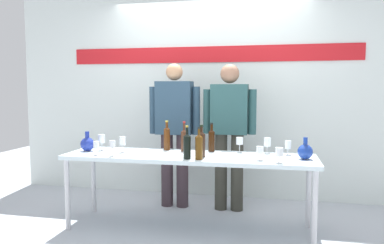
% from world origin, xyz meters
% --- Properties ---
extents(ground_plane, '(10.00, 10.00, 0.00)m').
position_xyz_m(ground_plane, '(0.00, 0.00, 0.00)').
color(ground_plane, '#ACB2BB').
extents(back_wall, '(5.26, 0.11, 3.00)m').
position_xyz_m(back_wall, '(0.00, 1.26, 1.50)').
color(back_wall, silver).
rests_on(back_wall, ground).
extents(display_table, '(2.44, 0.65, 0.74)m').
position_xyz_m(display_table, '(0.00, 0.00, 0.69)').
color(display_table, silver).
rests_on(display_table, ground).
extents(decanter_blue_left, '(0.14, 0.14, 0.21)m').
position_xyz_m(decanter_blue_left, '(-1.07, -0.01, 0.82)').
color(decanter_blue_left, navy).
rests_on(decanter_blue_left, display_table).
extents(decanter_blue_right, '(0.14, 0.14, 0.20)m').
position_xyz_m(decanter_blue_right, '(1.09, -0.01, 0.82)').
color(decanter_blue_right, navy).
rests_on(decanter_blue_right, display_table).
extents(presenter_left, '(0.60, 0.22, 1.68)m').
position_xyz_m(presenter_left, '(-0.32, 0.67, 0.96)').
color(presenter_left, '#392B31').
rests_on(presenter_left, ground).
extents(presenter_right, '(0.60, 0.22, 1.66)m').
position_xyz_m(presenter_right, '(0.32, 0.67, 0.95)').
color(presenter_right, '#34332B').
rests_on(presenter_right, ground).
extents(wine_bottle_0, '(0.07, 0.07, 0.31)m').
position_xyz_m(wine_bottle_0, '(0.03, -0.22, 0.87)').
color(wine_bottle_0, black).
rests_on(wine_bottle_0, display_table).
extents(wine_bottle_1, '(0.07, 0.07, 0.31)m').
position_xyz_m(wine_bottle_1, '(0.14, -0.10, 0.87)').
color(wine_bottle_1, black).
rests_on(wine_bottle_1, display_table).
extents(wine_bottle_2, '(0.07, 0.07, 0.30)m').
position_xyz_m(wine_bottle_2, '(0.14, -0.22, 0.87)').
color(wine_bottle_2, '#51310C').
rests_on(wine_bottle_2, display_table).
extents(wine_bottle_3, '(0.06, 0.06, 0.30)m').
position_xyz_m(wine_bottle_3, '(0.19, 0.24, 0.87)').
color(wine_bottle_3, black).
rests_on(wine_bottle_3, display_table).
extents(wine_bottle_4, '(0.07, 0.07, 0.31)m').
position_xyz_m(wine_bottle_4, '(-0.29, 0.23, 0.88)').
color(wine_bottle_4, '#52280E').
rests_on(wine_bottle_4, display_table).
extents(wine_bottle_5, '(0.07, 0.07, 0.31)m').
position_xyz_m(wine_bottle_5, '(-0.09, 0.20, 0.87)').
color(wine_bottle_5, '#452517').
rests_on(wine_bottle_5, display_table).
extents(wine_glass_left_0, '(0.06, 0.06, 0.14)m').
position_xyz_m(wine_glass_left_0, '(-0.87, -0.21, 0.84)').
color(wine_glass_left_0, white).
rests_on(wine_glass_left_0, display_table).
extents(wine_glass_left_1, '(0.07, 0.07, 0.17)m').
position_xyz_m(wine_glass_left_1, '(-0.95, 0.07, 0.86)').
color(wine_glass_left_1, white).
rests_on(wine_glass_left_1, display_table).
extents(wine_glass_left_2, '(0.06, 0.06, 0.15)m').
position_xyz_m(wine_glass_left_2, '(-0.70, -0.23, 0.85)').
color(wine_glass_left_2, white).
rests_on(wine_glass_left_2, display_table).
extents(wine_glass_left_3, '(0.06, 0.06, 0.16)m').
position_xyz_m(wine_glass_left_3, '(-0.69, -0.00, 0.86)').
color(wine_glass_left_3, white).
rests_on(wine_glass_left_3, display_table).
extents(wine_glass_right_0, '(0.06, 0.06, 0.14)m').
position_xyz_m(wine_glass_right_0, '(0.95, 0.20, 0.84)').
color(wine_glass_right_0, white).
rests_on(wine_glass_right_0, display_table).
extents(wine_glass_right_1, '(0.07, 0.07, 0.14)m').
position_xyz_m(wine_glass_right_1, '(0.86, -0.23, 0.84)').
color(wine_glass_right_1, white).
rests_on(wine_glass_right_1, display_table).
extents(wine_glass_right_2, '(0.06, 0.06, 0.13)m').
position_xyz_m(wine_glass_right_2, '(0.69, -0.15, 0.83)').
color(wine_glass_right_2, white).
rests_on(wine_glass_right_2, display_table).
extents(wine_glass_right_3, '(0.07, 0.07, 0.15)m').
position_xyz_m(wine_glass_right_3, '(0.47, 0.25, 0.86)').
color(wine_glass_right_3, white).
rests_on(wine_glass_right_3, display_table).
extents(wine_glass_right_4, '(0.07, 0.07, 0.16)m').
position_xyz_m(wine_glass_right_4, '(0.75, 0.24, 0.85)').
color(wine_glass_right_4, white).
rests_on(wine_glass_right_4, display_table).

